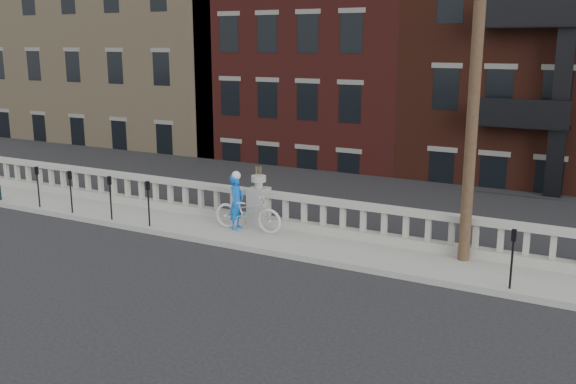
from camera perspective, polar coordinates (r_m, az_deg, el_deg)
name	(u,v)px	position (r m, az deg, el deg)	size (l,w,h in m)	color
ground	(177,268)	(16.27, -9.87, -6.63)	(120.00, 120.00, 0.00)	black
sidewalk	(242,234)	(18.56, -4.11, -3.74)	(32.00, 2.20, 0.15)	gray
balustrade	(259,208)	(19.18, -2.60, -1.40)	(28.00, 0.34, 1.03)	gray
planter_pedestal	(259,202)	(19.13, -2.61, -0.85)	(0.55, 0.55, 1.76)	gray
lower_level	(450,96)	(36.21, 14.25, 8.27)	(80.00, 44.00, 20.80)	#605E59
utility_pole	(477,52)	(15.87, 16.43, 11.84)	(1.60, 0.28, 10.00)	#422D1E
parking_meter_a	(38,182)	(22.55, -21.36, 0.83)	(0.10, 0.09, 1.36)	black
parking_meter_b	(70,187)	(21.44, -18.77, 0.43)	(0.10, 0.09, 1.36)	black
parking_meter_c	(110,193)	(20.24, -15.53, -0.06)	(0.10, 0.09, 1.36)	black
parking_meter_d	(148,198)	(19.24, -12.32, -0.56)	(0.10, 0.09, 1.36)	black
parking_meter_e	(513,252)	(14.87, 19.34, -5.06)	(0.10, 0.09, 1.36)	black
bicycle	(248,211)	(18.48, -3.58, -1.74)	(0.75, 2.15, 1.13)	silver
cyclist	(237,202)	(18.62, -4.59, -0.89)	(0.58, 0.38, 1.60)	blue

